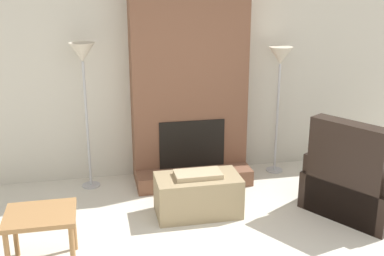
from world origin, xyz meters
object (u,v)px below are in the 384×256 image
(ottoman, at_px, (198,194))
(floor_lamp_right, at_px, (280,65))
(armchair, at_px, (359,184))
(side_table, at_px, (41,221))
(floor_lamp_left, at_px, (83,63))

(ottoman, xyz_separation_m, floor_lamp_right, (1.23, 0.95, 1.16))
(armchair, relative_size, floor_lamp_right, 0.83)
(armchair, height_order, side_table, armchair)
(ottoman, distance_m, armchair, 1.71)
(armchair, bearing_deg, side_table, 65.73)
(side_table, height_order, floor_lamp_right, floor_lamp_right)
(floor_lamp_left, bearing_deg, ottoman, -40.86)
(ottoman, xyz_separation_m, armchair, (1.68, -0.28, 0.08))
(floor_lamp_left, bearing_deg, side_table, -104.16)
(armchair, bearing_deg, floor_lamp_right, -10.67)
(armchair, distance_m, side_table, 3.22)
(side_table, relative_size, floor_lamp_right, 0.37)
(ottoman, distance_m, side_table, 1.66)
(floor_lamp_right, bearing_deg, ottoman, -142.17)
(ottoman, xyz_separation_m, floor_lamp_left, (-1.10, 0.95, 1.26))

